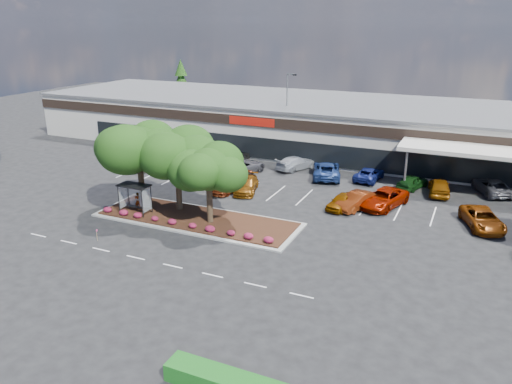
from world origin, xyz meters
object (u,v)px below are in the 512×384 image
at_px(survey_stake, 97,233).
at_px(car_1, 202,173).
at_px(light_pole, 287,119).
at_px(car_0, 147,160).

xyz_separation_m(survey_stake, car_1, (-0.63, 17.20, 0.12)).
height_order(light_pole, car_1, light_pole).
relative_size(survey_stake, car_1, 0.18).
bearing_deg(car_1, car_0, 153.30).
bearing_deg(car_1, survey_stake, -104.96).
relative_size(light_pole, car_0, 1.71).
bearing_deg(light_pole, survey_stake, -97.30).
relative_size(survey_stake, car_0, 0.16).
bearing_deg(car_0, car_1, -13.35).
height_order(light_pole, car_0, light_pole).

